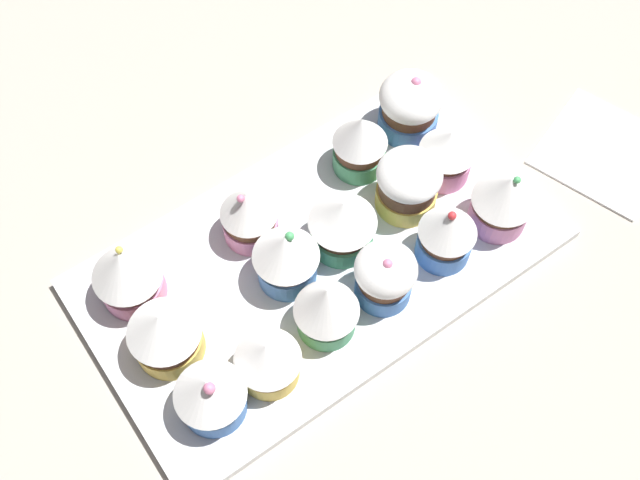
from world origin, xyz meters
TOP-DOWN VIEW (x-y plane):
  - ground_plane at (0.00, 0.00)cm, footprint 180.00×180.00cm
  - baking_tray at (0.00, 0.00)cm, footprint 44.42×24.85cm
  - cupcake_0 at (-15.90, -6.83)cm, footprint 6.16×6.16cm
  - cupcake_1 at (-10.36, -6.98)cm, footprint 5.82×5.82cm
  - cupcake_2 at (-3.68, -6.17)cm, footprint 5.86×5.86cm
  - cupcake_3 at (2.49, -6.49)cm, footprint 5.67×5.67cm
  - cupcake_4 at (9.68, -6.45)cm, footprint 5.45×5.45cm
  - cupcake_5 at (16.29, -6.73)cm, footprint 6.09×6.09cm
  - cupcake_6 at (-16.27, 0.29)cm, footprint 6.50×6.50cm
  - cupcake_7 at (-3.74, 0.22)cm, footprint 6.15×6.15cm
  - cupcake_8 at (2.55, 0.09)cm, footprint 6.45×6.45cm
  - cupcake_9 at (10.29, -0.19)cm, footprint 6.30×6.30cm
  - cupcake_10 at (15.59, 0.60)cm, footprint 5.58×5.58cm
  - cupcake_11 at (-16.21, 6.71)cm, footprint 6.38×6.38cm
  - cupcake_12 at (-3.95, 5.86)cm, footprint 5.47×5.47cm
  - cupcake_13 at (9.26, 6.32)cm, footprint 5.46×5.46cm
  - cupcake_14 at (16.30, 7.27)cm, footprint 6.46×6.46cm
  - napkin at (31.67, -6.73)cm, footprint 15.34×15.41cm

SIDE VIEW (x-z plane):
  - ground_plane at x=0.00cm, z-range -3.00..0.00cm
  - napkin at x=31.67cm, z-range 0.00..0.60cm
  - baking_tray at x=0.00cm, z-range 0.00..1.20cm
  - cupcake_1 at x=-10.36cm, z-range 1.36..7.57cm
  - cupcake_0 at x=-15.90cm, z-range 1.19..7.96cm
  - cupcake_3 at x=2.49cm, z-range 1.17..8.00cm
  - cupcake_10 at x=15.59cm, z-range 1.29..7.92cm
  - cupcake_9 at x=10.29cm, z-range 1.31..8.02cm
  - cupcake_14 at x=16.30cm, z-range 1.09..8.30cm
  - cupcake_6 at x=-16.27cm, z-range 1.30..8.10cm
  - cupcake_12 at x=-3.95cm, z-range 1.14..8.30cm
  - cupcake_8 at x=2.55cm, z-range 1.35..8.30cm
  - cupcake_4 at x=9.68cm, z-range 1.17..8.56cm
  - cupcake_5 at x=16.29cm, z-range 1.23..8.66cm
  - cupcake_11 at x=-16.21cm, z-range 1.25..8.65cm
  - cupcake_13 at x=9.26cm, z-range 1.28..8.63cm
  - cupcake_7 at x=-3.74cm, z-range 1.26..8.67cm
  - cupcake_2 at x=-3.68cm, z-range 1.40..8.62cm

